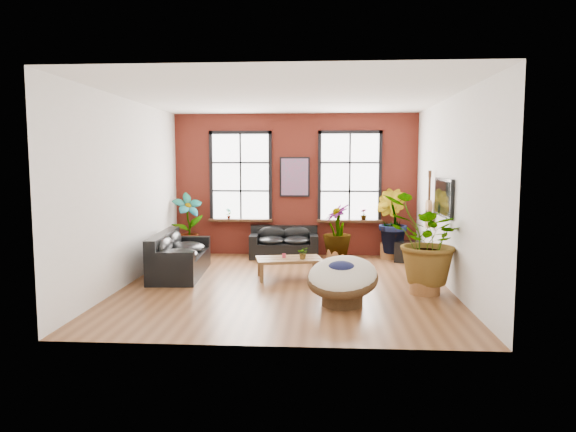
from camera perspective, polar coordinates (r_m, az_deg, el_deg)
name	(u,v)px	position (r m, az deg, el deg)	size (l,w,h in m)	color
room	(286,192)	(9.66, -0.17, 2.65)	(6.04, 6.54, 3.54)	brown
sofa_back	(284,243)	(12.52, -0.45, -3.06)	(1.68, 0.88, 0.75)	black
sofa_left	(178,256)	(10.80, -12.17, -4.37)	(1.07, 2.25, 0.87)	black
coffee_table	(289,260)	(10.25, 0.08, -4.96)	(1.40, 0.97, 0.49)	brown
papasan_chair	(342,278)	(8.38, 6.06, -6.92)	(1.41, 1.42, 0.86)	#3E2916
poster	(295,177)	(12.68, 0.75, 4.37)	(0.74, 0.06, 0.98)	black
tv_wall_unit	(439,202)	(10.36, 16.42, 1.49)	(0.13, 1.86, 1.20)	black
media_box	(409,252)	(12.27, 13.25, -3.89)	(0.70, 0.65, 0.48)	black
pot_back_left	(189,249)	(12.87, -10.91, -3.58)	(0.70, 0.70, 0.39)	brown
pot_back_right	(391,251)	(12.65, 11.36, -3.79)	(0.57, 0.57, 0.37)	brown
pot_right_wall	(425,282)	(9.44, 14.96, -7.14)	(0.64, 0.64, 0.39)	brown
pot_mid	(336,254)	(12.09, 5.40, -4.23)	(0.60, 0.60, 0.34)	brown
floor_plant_back_left	(188,222)	(12.74, -11.02, -0.64)	(0.75, 0.51, 1.43)	#0E3815
floor_plant_back_right	(391,221)	(12.52, 11.36, -0.53)	(0.84, 0.68, 1.53)	#0E3815
floor_plant_right_wall	(427,240)	(9.30, 15.19, -2.58)	(1.44, 1.24, 1.60)	#0E3815
floor_plant_mid	(337,230)	(12.02, 5.49, -1.54)	(0.67, 0.67, 1.20)	#0E3815
table_plant	(303,253)	(10.13, 1.70, -4.13)	(0.22, 0.19, 0.24)	#0E3815
sill_plant_left	(229,214)	(12.88, -6.61, 0.27)	(0.14, 0.10, 0.27)	#0E3815
sill_plant_right	(364,214)	(12.71, 8.41, 0.17)	(0.15, 0.15, 0.27)	#0E3815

